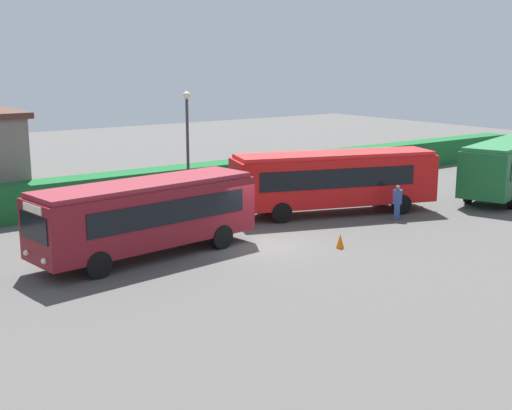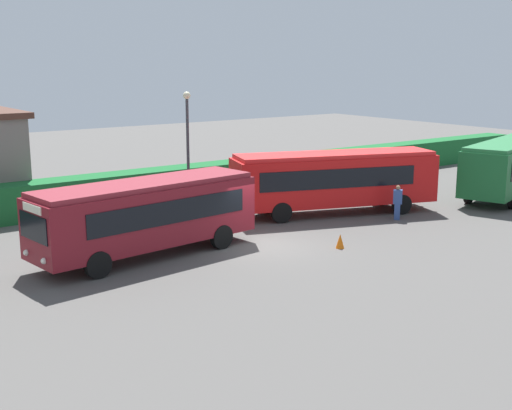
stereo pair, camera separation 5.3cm
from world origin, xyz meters
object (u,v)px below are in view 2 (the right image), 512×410
Objects in this scene: bus_green at (509,165)px; traffic_cone at (340,241)px; bus_red at (335,178)px; bus_maroon at (146,213)px; person_left at (398,202)px; lamppost at (188,141)px.

bus_green is 15.78× the size of traffic_cone.
traffic_cone is (-4.15, -4.90, -1.49)m from bus_red.
bus_maroon reaches higher than person_left.
bus_red is 17.49× the size of traffic_cone.
bus_maroon is at bearing -134.58° from lamppost.
lamppost is at bearing -79.39° from person_left.
bus_maroon is at bearing -154.50° from bus_red.
traffic_cone is at bearing -111.31° from bus_red.
bus_green is 18.17m from lamppost.
bus_red is at bearing -29.43° from lamppost.
lamppost is at bearing 104.37° from traffic_cone.
bus_red is 10.97m from bus_green.
bus_red is 6.24× the size of person_left.
bus_maroon is 1.55× the size of lamppost.
person_left is at bearing 163.39° from bus_green.
traffic_cone is 0.10× the size of lamppost.
person_left is 10.52m from lamppost.
lamppost is (4.76, 4.83, 2.03)m from bus_maroon.
bus_red is 7.52m from lamppost.
traffic_cone is (6.93, -3.63, -1.44)m from bus_maroon.
bus_maroon is 11.15m from bus_red.
traffic_cone is (-5.73, -2.14, -0.58)m from person_left.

